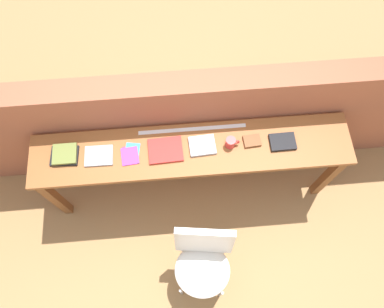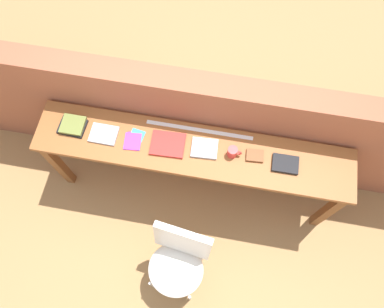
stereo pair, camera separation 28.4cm
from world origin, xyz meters
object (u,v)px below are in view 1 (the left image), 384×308
object	(u,v)px
book_stack_leftmost	(65,155)
magazine_cycling	(99,156)
mug	(231,142)
book_repair_rightmost	(283,142)
book_open_centre	(166,150)
pamphlet_pile_colourful	(130,155)
chair_white_moulded	(203,260)
leather_journal_brown	(252,141)

from	to	relation	value
book_stack_leftmost	magazine_cycling	world-z (taller)	book_stack_leftmost
mug	magazine_cycling	bearing A→B (deg)	-179.31
book_repair_rightmost	book_open_centre	bearing A→B (deg)	178.93
pamphlet_pile_colourful	book_open_centre	xyz separation A→B (m)	(0.27, 0.01, 0.01)
chair_white_moulded	mug	bearing A→B (deg)	70.92
book_stack_leftmost	book_open_centre	size ratio (longest dim) A/B	0.83
book_open_centre	book_repair_rightmost	bearing A→B (deg)	-2.68
book_stack_leftmost	mug	world-z (taller)	mug
magazine_cycling	mug	world-z (taller)	mug
book_stack_leftmost	mug	bearing A→B (deg)	-0.52
magazine_cycling	book_repair_rightmost	size ratio (longest dim) A/B	1.07
magazine_cycling	pamphlet_pile_colourful	bearing A→B (deg)	-1.25
mug	book_repair_rightmost	world-z (taller)	mug
magazine_cycling	leather_journal_brown	bearing A→B (deg)	1.94
chair_white_moulded	mug	world-z (taller)	mug
magazine_cycling	pamphlet_pile_colourful	distance (m)	0.24
chair_white_moulded	book_repair_rightmost	xyz separation A→B (m)	(0.68, 0.79, 0.37)
chair_white_moulded	magazine_cycling	bearing A→B (deg)	132.82
magazine_cycling	book_stack_leftmost	bearing A→B (deg)	175.37
chair_white_moulded	magazine_cycling	size ratio (longest dim) A/B	4.20
book_open_centre	book_repair_rightmost	world-z (taller)	book_repair_rightmost
magazine_cycling	book_open_centre	xyz separation A→B (m)	(0.51, 0.00, 0.00)
chair_white_moulded	leather_journal_brown	bearing A→B (deg)	61.25
chair_white_moulded	leather_journal_brown	xyz separation A→B (m)	(0.45, 0.82, 0.37)
book_stack_leftmost	pamphlet_pile_colourful	distance (m)	0.50
book_repair_rightmost	mug	bearing A→B (deg)	177.33
book_repair_rightmost	pamphlet_pile_colourful	bearing A→B (deg)	179.63
pamphlet_pile_colourful	book_open_centre	bearing A→B (deg)	2.63
pamphlet_pile_colourful	book_repair_rightmost	bearing A→B (deg)	0.30
mug	pamphlet_pile_colourful	bearing A→B (deg)	-178.50
chair_white_moulded	book_open_centre	bearing A→B (deg)	105.72
chair_white_moulded	book_repair_rightmost	size ratio (longest dim) A/B	4.51
chair_white_moulded	magazine_cycling	distance (m)	1.14
mug	book_open_centre	bearing A→B (deg)	-179.10
pamphlet_pile_colourful	mug	xyz separation A→B (m)	(0.77, 0.02, 0.04)
chair_white_moulded	mug	size ratio (longest dim) A/B	8.10
mug	book_repair_rightmost	bearing A→B (deg)	-2.00
mug	book_stack_leftmost	bearing A→B (deg)	179.48
book_stack_leftmost	mug	size ratio (longest dim) A/B	1.97
magazine_cycling	book_repair_rightmost	world-z (taller)	book_repair_rightmost
leather_journal_brown	book_repair_rightmost	world-z (taller)	book_repair_rightmost
chair_white_moulded	book_open_centre	size ratio (longest dim) A/B	3.40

